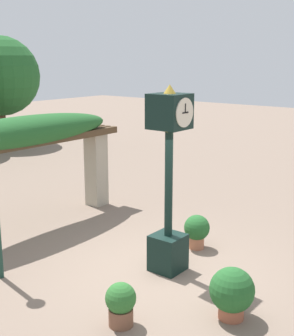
# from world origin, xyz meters

# --- Properties ---
(ground_plane) EXTENTS (60.00, 60.00, 0.00)m
(ground_plane) POSITION_xyz_m (0.00, 0.00, 0.00)
(ground_plane) COLOR #7F6B5B
(pedestal_clock) EXTENTS (0.62, 0.66, 3.46)m
(pedestal_clock) POSITION_xyz_m (0.16, -0.12, 1.75)
(pedestal_clock) COLOR black
(pedestal_clock) RESTS_ON ground
(pergola) EXTENTS (5.54, 1.05, 2.63)m
(pergola) POSITION_xyz_m (0.00, 3.77, 2.05)
(pergola) COLOR #A89E89
(pergola) RESTS_ON ground
(potted_plant_near_left) EXTENTS (0.69, 0.69, 0.82)m
(potted_plant_near_left) POSITION_xyz_m (-0.61, -1.86, 0.44)
(potted_plant_near_left) COLOR #9E563D
(potted_plant_near_left) RESTS_ON ground
(potted_plant_near_right) EXTENTS (0.47, 0.47, 0.68)m
(potted_plant_near_right) POSITION_xyz_m (-1.80, -0.67, 0.36)
(potted_plant_near_right) COLOR brown
(potted_plant_near_right) RESTS_ON ground
(potted_plant_far_left) EXTENTS (0.54, 0.54, 0.72)m
(potted_plant_far_left) POSITION_xyz_m (1.36, 0.01, 0.41)
(potted_plant_far_left) COLOR #B26B4C
(potted_plant_far_left) RESTS_ON ground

